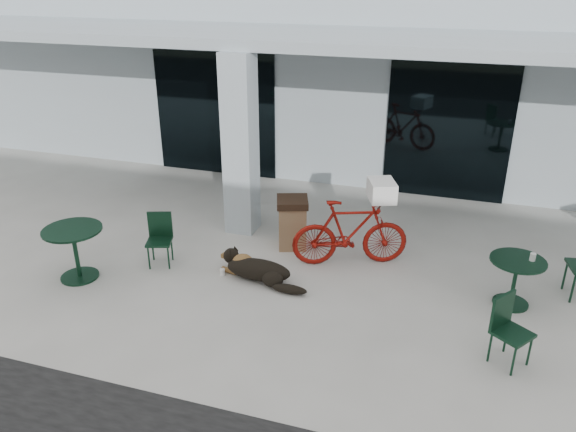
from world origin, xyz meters
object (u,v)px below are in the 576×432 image
(cafe_chair_near, at_px, (159,241))
(cafe_chair_far_a, at_px, (513,333))
(dog, at_px, (258,269))
(cafe_table_near, at_px, (76,254))
(bicycle, at_px, (350,233))
(cafe_table_far, at_px, (514,282))
(trash_receptacle, at_px, (292,223))

(cafe_chair_near, height_order, cafe_chair_far_a, cafe_chair_far_a)
(dog, xyz_separation_m, cafe_chair_near, (-1.65, -0.01, 0.23))
(cafe_table_near, height_order, cafe_chair_far_a, cafe_chair_far_a)
(bicycle, xyz_separation_m, dog, (-1.19, -0.93, -0.35))
(bicycle, distance_m, cafe_table_far, 2.47)
(cafe_table_near, xyz_separation_m, trash_receptacle, (2.78, 1.99, 0.02))
(cafe_table_near, xyz_separation_m, cafe_chair_near, (0.99, 0.74, 0.01))
(bicycle, height_order, cafe_table_near, bicycle)
(cafe_table_near, distance_m, trash_receptacle, 3.42)
(cafe_chair_far_a, bearing_deg, cafe_chair_near, 116.35)
(trash_receptacle, bearing_deg, cafe_chair_far_a, -32.61)
(cafe_table_far, bearing_deg, cafe_chair_far_a, -93.75)
(cafe_table_far, bearing_deg, dog, -172.80)
(dog, bearing_deg, bicycle, 53.00)
(cafe_table_far, height_order, cafe_chair_far_a, cafe_chair_far_a)
(cafe_chair_near, bearing_deg, dog, -18.09)
(cafe_table_far, xyz_separation_m, trash_receptacle, (-3.46, 0.78, 0.08))
(bicycle, xyz_separation_m, cafe_chair_far_a, (2.33, -1.85, -0.11))
(cafe_chair_near, bearing_deg, cafe_table_far, -13.44)
(dog, distance_m, trash_receptacle, 1.26)
(dog, distance_m, cafe_table_far, 3.64)
(bicycle, distance_m, trash_receptacle, 1.09)
(cafe_chair_near, bearing_deg, cafe_table_near, -161.52)
(dog, bearing_deg, cafe_table_near, -148.78)
(bicycle, bearing_deg, cafe_table_near, 92.35)
(cafe_table_near, relative_size, cafe_chair_far_a, 1.00)
(cafe_table_near, distance_m, cafe_table_far, 6.36)
(cafe_chair_near, distance_m, cafe_table_far, 5.28)
(dog, height_order, cafe_chair_far_a, cafe_chair_far_a)
(trash_receptacle, bearing_deg, bicycle, -16.41)
(dog, relative_size, trash_receptacle, 1.34)
(cafe_table_far, distance_m, cafe_chair_far_a, 1.39)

